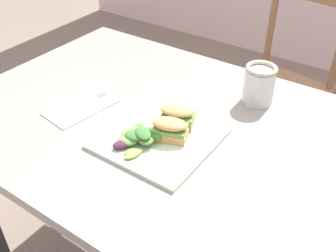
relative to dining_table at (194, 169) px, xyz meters
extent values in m
cube|color=gray|center=(0.00, 0.00, 0.11)|extent=(1.39, 0.82, 0.03)
cube|color=#2D2D33|center=(-0.63, 0.34, -0.26)|extent=(0.07, 0.07, 0.71)
cylinder|color=#8E6642|center=(-0.27, 0.69, -0.40)|extent=(0.03, 0.03, 0.43)
cylinder|color=#8E6642|center=(0.07, 0.63, -0.40)|extent=(0.03, 0.03, 0.43)
cylinder|color=#8E6642|center=(-0.21, 1.03, -0.40)|extent=(0.03, 0.03, 0.43)
cylinder|color=#8E6642|center=(0.13, 0.97, -0.40)|extent=(0.03, 0.03, 0.43)
cube|color=#8E6642|center=(-0.07, 0.83, -0.18)|extent=(0.46, 0.46, 0.02)
cylinder|color=#8E6642|center=(-0.21, 1.04, 0.04)|extent=(0.03, 0.03, 0.42)
cube|color=beige|center=(-0.06, -0.07, 0.13)|extent=(0.27, 0.27, 0.01)
cube|color=tan|center=(-0.04, -0.06, 0.14)|extent=(0.10, 0.08, 0.02)
cube|color=#6B9E47|center=(-0.04, -0.06, 0.16)|extent=(0.10, 0.08, 0.01)
ellipsoid|color=tan|center=(-0.04, -0.06, 0.18)|extent=(0.10, 0.08, 0.02)
cube|color=tan|center=(-0.06, 0.00, 0.14)|extent=(0.10, 0.08, 0.02)
cube|color=#6B9E47|center=(-0.06, 0.00, 0.16)|extent=(0.10, 0.08, 0.01)
ellipsoid|color=tan|center=(-0.06, 0.00, 0.18)|extent=(0.10, 0.08, 0.02)
ellipsoid|color=#3D7033|center=(-0.10, -0.11, 0.14)|extent=(0.03, 0.04, 0.01)
ellipsoid|color=#84A84C|center=(-0.08, -0.07, 0.14)|extent=(0.05, 0.05, 0.01)
ellipsoid|color=#6B9E47|center=(-0.08, -0.16, 0.14)|extent=(0.04, 0.04, 0.01)
ellipsoid|color=#4C2338|center=(-0.11, -0.16, 0.14)|extent=(0.05, 0.06, 0.02)
ellipsoid|color=#84A84C|center=(-0.13, -0.12, 0.14)|extent=(0.06, 0.06, 0.02)
ellipsoid|color=#84A84C|center=(-0.10, -0.10, 0.15)|extent=(0.05, 0.04, 0.01)
ellipsoid|color=#3D7033|center=(-0.10, -0.12, 0.15)|extent=(0.07, 0.06, 0.02)
ellipsoid|color=#3D7033|center=(-0.07, -0.10, 0.15)|extent=(0.06, 0.03, 0.02)
ellipsoid|color=#6B9E47|center=(-0.11, -0.14, 0.14)|extent=(0.06, 0.06, 0.02)
ellipsoid|color=#3D7033|center=(-0.12, -0.13, 0.14)|extent=(0.05, 0.05, 0.01)
ellipsoid|color=#518438|center=(-0.07, -0.12, 0.15)|extent=(0.05, 0.05, 0.01)
ellipsoid|color=#84A84C|center=(-0.07, -0.17, 0.14)|extent=(0.03, 0.06, 0.01)
ellipsoid|color=#518438|center=(-0.12, -0.09, 0.14)|extent=(0.06, 0.06, 0.01)
ellipsoid|color=#518438|center=(-0.08, -0.07, 0.14)|extent=(0.06, 0.04, 0.01)
ellipsoid|color=#3D7033|center=(-0.08, -0.12, 0.16)|extent=(0.07, 0.06, 0.01)
cube|color=silver|center=(-0.34, -0.08, 0.12)|extent=(0.14, 0.21, 0.00)
cube|color=silver|center=(-0.34, -0.10, 0.13)|extent=(0.03, 0.14, 0.00)
cube|color=silver|center=(-0.33, -0.01, 0.13)|extent=(0.03, 0.05, 0.00)
cube|color=#38383D|center=(-0.32, 0.00, 0.13)|extent=(0.01, 0.03, 0.00)
cube|color=#38383D|center=(-0.33, 0.00, 0.13)|extent=(0.01, 0.03, 0.00)
cube|color=#38383D|center=(-0.33, 0.00, 0.13)|extent=(0.01, 0.03, 0.00)
cylinder|color=gold|center=(0.06, 0.24, 0.16)|extent=(0.08, 0.08, 0.08)
cylinder|color=silver|center=(0.06, 0.24, 0.17)|extent=(0.09, 0.09, 0.10)
torus|color=#B7B29E|center=(0.06, 0.24, 0.23)|extent=(0.09, 0.09, 0.01)
camera|label=1|loc=(0.40, -0.70, 0.73)|focal=41.59mm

